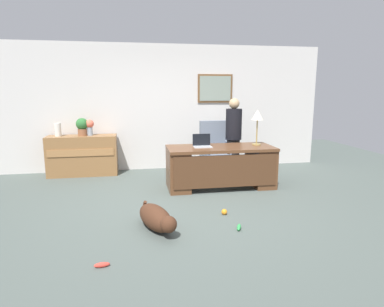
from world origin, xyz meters
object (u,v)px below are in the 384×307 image
at_px(desk_lamp, 257,117).
at_px(potted_plant, 82,126).
at_px(dog_lying, 157,218).
at_px(dog_toy_bone, 239,227).
at_px(credenza, 83,155).
at_px(armchair, 216,151).
at_px(person_standing, 233,137).
at_px(desk, 221,165).
at_px(laptop, 202,144).
at_px(dog_toy_plush, 102,265).
at_px(vase_with_flowers, 90,126).
at_px(dog_toy_ball, 224,212).
at_px(vase_empty, 58,130).

relative_size(desk_lamp, potted_plant, 1.78).
distance_m(dog_lying, dog_toy_bone, 1.05).
relative_size(credenza, armchair, 1.25).
bearing_deg(person_standing, desk_lamp, -70.37).
distance_m(desk, person_standing, 0.98).
distance_m(laptop, dog_toy_plush, 3.07).
height_order(armchair, person_standing, person_standing).
distance_m(vase_with_flowers, dog_toy_plush, 4.01).
bearing_deg(dog_lying, dog_toy_bone, -8.90).
xyz_separation_m(credenza, potted_plant, (0.02, 0.00, 0.61)).
relative_size(laptop, dog_toy_ball, 3.95).
bearing_deg(potted_plant, vase_empty, 180.00).
bearing_deg(desk_lamp, dog_toy_bone, -116.00).
distance_m(dog_toy_ball, dog_toy_plush, 1.95).
height_order(desk, vase_empty, vase_empty).
bearing_deg(armchair, vase_with_flowers, 171.04).
bearing_deg(vase_empty, desk, -24.60).
xyz_separation_m(dog_lying, desk_lamp, (1.96, 1.77, 1.09)).
xyz_separation_m(person_standing, vase_with_flowers, (-2.85, 0.62, 0.21)).
distance_m(credenza, dog_toy_plush, 3.93).
bearing_deg(dog_toy_bone, laptop, 92.59).
height_order(desk, armchair, armchair).
height_order(dog_lying, dog_toy_ball, dog_lying).
height_order(dog_lying, dog_toy_bone, dog_lying).
xyz_separation_m(laptop, desk_lamp, (1.03, 0.03, 0.45)).
distance_m(desk, dog_lying, 2.11).
height_order(desk, vase_with_flowers, vase_with_flowers).
bearing_deg(dog_toy_plush, armchair, 59.70).
bearing_deg(person_standing, armchair, 145.60).
bearing_deg(dog_toy_ball, vase_with_flowers, 127.96).
relative_size(dog_toy_ball, dog_toy_plush, 0.52).
bearing_deg(dog_toy_ball, credenza, 130.18).
relative_size(credenza, dog_lying, 1.61).
height_order(person_standing, dog_toy_bone, person_standing).
relative_size(vase_with_flowers, dog_toy_ball, 4.04).
bearing_deg(dog_toy_plush, dog_toy_ball, 36.30).
bearing_deg(person_standing, vase_empty, 169.96).
bearing_deg(dog_toy_ball, dog_lying, -160.22).
distance_m(desk, dog_toy_ball, 1.39).
xyz_separation_m(dog_lying, laptop, (0.94, 1.74, 0.64)).
xyz_separation_m(laptop, dog_toy_plush, (-1.54, -2.55, -0.77)).
bearing_deg(dog_toy_bone, dog_lying, 171.10).
bearing_deg(laptop, vase_empty, 154.10).
distance_m(dog_toy_bone, dog_toy_plush, 1.75).
bearing_deg(armchair, credenza, 171.62).
xyz_separation_m(desk, credenza, (-2.56, 1.38, 0.00)).
distance_m(desk, desk_lamp, 1.10).
bearing_deg(armchair, desk_lamp, -57.94).
distance_m(armchair, desk_lamp, 1.28).
relative_size(credenza, vase_with_flowers, 4.22).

